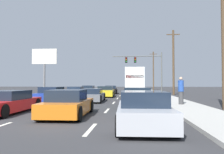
{
  "coord_description": "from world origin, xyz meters",
  "views": [
    {
      "loc": [
        3.05,
        -9.22,
        1.55
      ],
      "look_at": [
        0.68,
        17.97,
        2.39
      ],
      "focal_mm": 34.18,
      "sensor_mm": 36.0,
      "label": 1
    }
  ],
  "objects_px": {
    "car_tan": "(88,90)",
    "car_yellow": "(105,92)",
    "car_green": "(137,99)",
    "car_white": "(76,92)",
    "car_orange": "(68,104)",
    "roadside_billboard": "(44,61)",
    "utility_pole_mid": "(173,61)",
    "pedestrian_near_corner": "(181,90)",
    "car_black": "(111,90)",
    "box_truck": "(134,80)",
    "utility_pole_near": "(224,30)",
    "car_blue": "(52,95)",
    "car_navy": "(134,94)",
    "car_red": "(8,102)",
    "traffic_signal_mast": "(141,63)",
    "utility_pole_far": "(153,70)",
    "car_silver": "(143,110)",
    "car_gray": "(92,95)"
  },
  "relations": [
    {
      "from": "car_black",
      "to": "utility_pole_far",
      "type": "xyz_separation_m",
      "value": [
        8.48,
        19.38,
        4.19
      ]
    },
    {
      "from": "car_tan",
      "to": "car_red",
      "type": "xyz_separation_m",
      "value": [
        -0.05,
        -21.46,
        -0.02
      ]
    },
    {
      "from": "car_navy",
      "to": "car_green",
      "type": "relative_size",
      "value": 0.98
    },
    {
      "from": "box_truck",
      "to": "traffic_signal_mast",
      "type": "distance_m",
      "value": 8.48
    },
    {
      "from": "car_blue",
      "to": "utility_pole_mid",
      "type": "xyz_separation_m",
      "value": [
        12.53,
        12.23,
        4.02
      ]
    },
    {
      "from": "car_yellow",
      "to": "car_gray",
      "type": "xyz_separation_m",
      "value": [
        -0.31,
        -6.79,
        -0.04
      ]
    },
    {
      "from": "car_green",
      "to": "car_white",
      "type": "bearing_deg",
      "value": 121.21
    },
    {
      "from": "car_yellow",
      "to": "utility_pole_mid",
      "type": "distance_m",
      "value": 10.91
    },
    {
      "from": "box_truck",
      "to": "utility_pole_near",
      "type": "distance_m",
      "value": 17.55
    },
    {
      "from": "utility_pole_mid",
      "to": "pedestrian_near_corner",
      "type": "height_order",
      "value": "utility_pole_mid"
    },
    {
      "from": "car_silver",
      "to": "utility_pole_mid",
      "type": "bearing_deg",
      "value": 76.11
    },
    {
      "from": "car_white",
      "to": "utility_pole_far",
      "type": "bearing_deg",
      "value": 65.17
    },
    {
      "from": "car_orange",
      "to": "car_navy",
      "type": "xyz_separation_m",
      "value": [
        3.3,
        11.59,
        -0.02
      ]
    },
    {
      "from": "car_blue",
      "to": "car_black",
      "type": "bearing_deg",
      "value": 76.19
    },
    {
      "from": "car_tan",
      "to": "car_silver",
      "type": "height_order",
      "value": "car_silver"
    },
    {
      "from": "car_orange",
      "to": "roadside_billboard",
      "type": "xyz_separation_m",
      "value": [
        -11.22,
        24.03,
        4.65
      ]
    },
    {
      "from": "car_gray",
      "to": "pedestrian_near_corner",
      "type": "xyz_separation_m",
      "value": [
        6.68,
        -3.17,
        0.55
      ]
    },
    {
      "from": "car_tan",
      "to": "car_white",
      "type": "xyz_separation_m",
      "value": [
        -0.22,
        -6.73,
        -0.0
      ]
    },
    {
      "from": "car_blue",
      "to": "roadside_billboard",
      "type": "relative_size",
      "value": 0.62
    },
    {
      "from": "traffic_signal_mast",
      "to": "pedestrian_near_corner",
      "type": "xyz_separation_m",
      "value": [
        1.57,
        -22.59,
        -4.07
      ]
    },
    {
      "from": "car_black",
      "to": "box_truck",
      "type": "xyz_separation_m",
      "value": [
        3.43,
        -2.67,
        1.46
      ]
    },
    {
      "from": "car_tan",
      "to": "car_black",
      "type": "bearing_deg",
      "value": 2.22
    },
    {
      "from": "car_red",
      "to": "car_gray",
      "type": "height_order",
      "value": "car_red"
    },
    {
      "from": "car_blue",
      "to": "utility_pole_mid",
      "type": "bearing_deg",
      "value": 44.31
    },
    {
      "from": "car_gray",
      "to": "utility_pole_mid",
      "type": "height_order",
      "value": "utility_pole_mid"
    },
    {
      "from": "car_tan",
      "to": "car_navy",
      "type": "relative_size",
      "value": 1.15
    },
    {
      "from": "traffic_signal_mast",
      "to": "car_navy",
      "type": "bearing_deg",
      "value": -95.48
    },
    {
      "from": "car_white",
      "to": "box_truck",
      "type": "xyz_separation_m",
      "value": [
        7.1,
        4.2,
        1.47
      ]
    },
    {
      "from": "car_tan",
      "to": "car_yellow",
      "type": "distance_m",
      "value": 8.2
    },
    {
      "from": "car_tan",
      "to": "car_orange",
      "type": "height_order",
      "value": "car_orange"
    },
    {
      "from": "car_red",
      "to": "car_white",
      "type": "bearing_deg",
      "value": 90.69
    },
    {
      "from": "car_yellow",
      "to": "box_truck",
      "type": "relative_size",
      "value": 0.51
    },
    {
      "from": "car_red",
      "to": "pedestrian_near_corner",
      "type": "bearing_deg",
      "value": 22.41
    },
    {
      "from": "utility_pole_near",
      "to": "car_blue",
      "type": "bearing_deg",
      "value": 160.09
    },
    {
      "from": "car_blue",
      "to": "traffic_signal_mast",
      "type": "height_order",
      "value": "traffic_signal_mast"
    },
    {
      "from": "box_truck",
      "to": "utility_pole_mid",
      "type": "bearing_deg",
      "value": 0.94
    },
    {
      "from": "car_yellow",
      "to": "box_truck",
      "type": "bearing_deg",
      "value": 55.35
    },
    {
      "from": "utility_pole_far",
      "to": "car_green",
      "type": "bearing_deg",
      "value": -97.62
    },
    {
      "from": "car_white",
      "to": "utility_pole_mid",
      "type": "bearing_deg",
      "value": 18.87
    },
    {
      "from": "car_black",
      "to": "utility_pole_far",
      "type": "distance_m",
      "value": 21.57
    },
    {
      "from": "car_gray",
      "to": "traffic_signal_mast",
      "type": "distance_m",
      "value": 20.61
    },
    {
      "from": "box_truck",
      "to": "car_white",
      "type": "bearing_deg",
      "value": -149.38
    },
    {
      "from": "box_truck",
      "to": "car_silver",
      "type": "distance_m",
      "value": 21.96
    },
    {
      "from": "car_yellow",
      "to": "box_truck",
      "type": "height_order",
      "value": "box_truck"
    },
    {
      "from": "car_navy",
      "to": "car_black",
      "type": "bearing_deg",
      "value": 107.06
    },
    {
      "from": "utility_pole_near",
      "to": "roadside_billboard",
      "type": "relative_size",
      "value": 1.26
    },
    {
      "from": "utility_pole_far",
      "to": "pedestrian_near_corner",
      "type": "height_order",
      "value": "utility_pole_far"
    },
    {
      "from": "roadside_billboard",
      "to": "car_navy",
      "type": "bearing_deg",
      "value": -40.59
    },
    {
      "from": "pedestrian_near_corner",
      "to": "car_navy",
      "type": "bearing_deg",
      "value": 114.95
    },
    {
      "from": "box_truck",
      "to": "roadside_billboard",
      "type": "relative_size",
      "value": 1.17
    }
  ]
}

